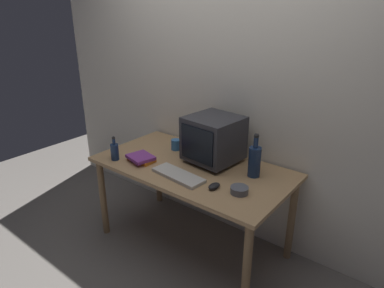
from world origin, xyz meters
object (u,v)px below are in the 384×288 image
keyboard (178,175)px  bottle_tall (255,160)px  computer_mouse (214,186)px  mug (176,145)px  book_stack (141,158)px  crt_monitor (213,139)px  cd_spindle (239,190)px  bottle_short (115,151)px

keyboard → bottle_tall: bottle_tall is taller
computer_mouse → bottle_tall: size_ratio=0.30×
keyboard → mug: mug is taller
computer_mouse → book_stack: size_ratio=0.43×
keyboard → book_stack: bearing=-177.1°
keyboard → crt_monitor: bearing=88.5°
keyboard → computer_mouse: 0.30m
keyboard → bottle_tall: size_ratio=1.27×
crt_monitor → cd_spindle: 0.54m
cd_spindle → computer_mouse: bearing=-162.7°
mug → cd_spindle: bearing=-20.6°
computer_mouse → book_stack: book_stack is taller
crt_monitor → bottle_short: crt_monitor is taller
crt_monitor → book_stack: 0.60m
crt_monitor → computer_mouse: crt_monitor is taller
computer_mouse → book_stack: bearing=-174.9°
bottle_short → mug: 0.53m
computer_mouse → book_stack: (-0.71, 0.00, 0.01)m
crt_monitor → cd_spindle: (0.42, -0.30, -0.17)m
keyboard → bottle_tall: (0.42, 0.35, 0.11)m
bottle_short → mug: bottle_short is taller
crt_monitor → keyboard: crt_monitor is taller
mug → cd_spindle: mug is taller
crt_monitor → keyboard: bearing=-97.4°
crt_monitor → computer_mouse: bearing=-54.0°
crt_monitor → keyboard: size_ratio=1.00×
bottle_tall → book_stack: 0.90m
crt_monitor → book_stack: bearing=-142.3°
keyboard → cd_spindle: (0.47, 0.07, 0.01)m
book_stack → mug: bearing=80.3°
computer_mouse → bottle_short: size_ratio=0.50×
keyboard → bottle_short: bottle_short is taller
bottle_tall → book_stack: bearing=-158.3°
mug → bottle_tall: bearing=-2.0°
cd_spindle → book_stack: bearing=-176.7°
keyboard → cd_spindle: cd_spindle is taller
bottle_tall → bottle_short: (-1.02, -0.44, -0.05)m
keyboard → computer_mouse: computer_mouse is taller
book_stack → cd_spindle: (0.87, 0.05, -0.00)m
computer_mouse → mug: 0.74m
bottle_short → computer_mouse: bearing=6.6°
cd_spindle → keyboard: bearing=-171.4°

